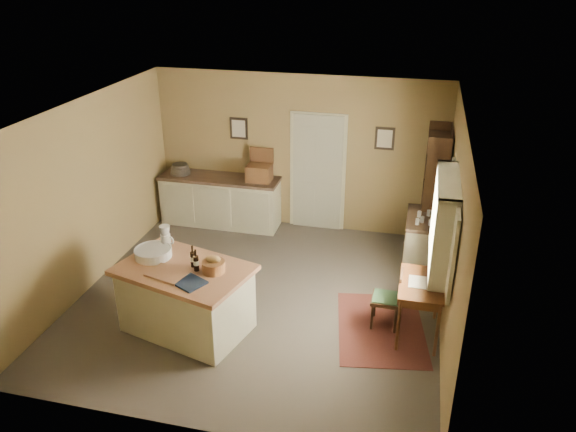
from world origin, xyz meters
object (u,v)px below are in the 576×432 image
object	(u,v)px
work_island	(186,297)
right_cabinet	(422,244)
sideboard	(221,199)
desk_chair	(386,299)
writing_desk	(421,289)
shelving_unit	(437,193)

from	to	relation	value
work_island	right_cabinet	world-z (taller)	work_island
sideboard	desk_chair	bearing A→B (deg)	-37.82
work_island	desk_chair	world-z (taller)	work_island
writing_desk	desk_chair	size ratio (longest dim) A/B	1.11
desk_chair	right_cabinet	bearing A→B (deg)	76.45
shelving_unit	right_cabinet	bearing A→B (deg)	-103.12
right_cabinet	shelving_unit	bearing A→B (deg)	76.88
work_island	shelving_unit	bearing A→B (deg)	58.39
work_island	writing_desk	world-z (taller)	work_island
shelving_unit	writing_desk	bearing A→B (deg)	-93.81
work_island	shelving_unit	distance (m)	4.25
writing_desk	shelving_unit	bearing A→B (deg)	86.19
desk_chair	right_cabinet	distance (m)	1.62
writing_desk	right_cabinet	xyz separation A→B (m)	(-0.00, 1.66, -0.21)
desk_chair	writing_desk	bearing A→B (deg)	-11.14
right_cabinet	shelving_unit	size ratio (longest dim) A/B	0.48
sideboard	shelving_unit	bearing A→B (deg)	-3.10
right_cabinet	shelving_unit	distance (m)	0.89
right_cabinet	sideboard	bearing A→B (deg)	166.32
work_island	shelving_unit	size ratio (longest dim) A/B	0.89
sideboard	writing_desk	distance (m)	4.35
work_island	desk_chair	bearing A→B (deg)	30.11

